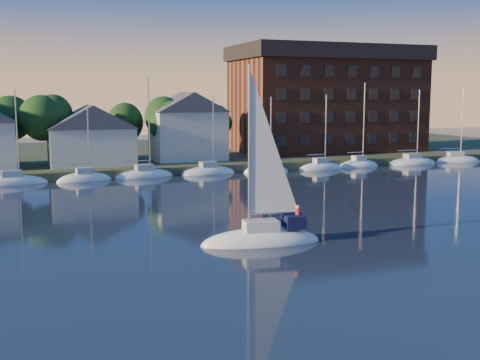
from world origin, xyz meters
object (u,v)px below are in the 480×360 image
condo_block (327,98)px  hero_sailboat (263,235)px  clubhouse_east (187,125)px  clubhouse_centre (91,134)px

condo_block → hero_sailboat: (-33.37, -52.31, -9.22)m
clubhouse_east → hero_sailboat: bearing=-99.0°
condo_block → clubhouse_east: bearing=-167.1°
clubhouse_centre → clubhouse_east: size_ratio=1.10×
clubhouse_centre → hero_sailboat: 45.08m
hero_sailboat → clubhouse_east: bearing=-91.5°
clubhouse_east → hero_sailboat: hero_sailboat is taller
clubhouse_east → condo_block: condo_block is taller
clubhouse_east → hero_sailboat: 47.25m
hero_sailboat → clubhouse_centre: bearing=-73.9°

